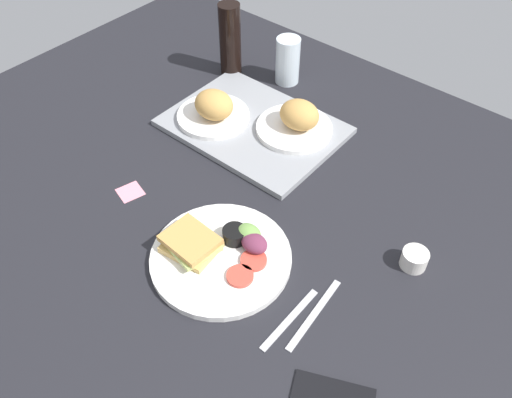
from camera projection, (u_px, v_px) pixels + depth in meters
ground_plane at (241, 218)px, 123.00cm from camera, size 190.00×150.00×3.00cm
serving_tray at (253, 127)px, 142.91cm from camera, size 45.27×33.36×1.60cm
bread_plate_near at (214, 109)px, 141.43cm from camera, size 19.69×19.69×8.85cm
bread_plate_far at (297, 121)px, 138.28cm from camera, size 20.26×20.26×8.74cm
plate_with_salad at (220, 253)px, 112.06cm from camera, size 30.12×30.12×5.40cm
drinking_glass at (288, 61)px, 154.34cm from camera, size 7.09×7.09×13.91cm
soda_bottle at (230, 40)px, 154.62cm from camera, size 6.40×6.40×21.92cm
espresso_cup at (414, 259)px, 110.47cm from camera, size 5.60×5.60×4.00cm
fork at (290, 319)px, 102.59cm from camera, size 1.47×17.01×0.50cm
knife at (314, 314)px, 103.37cm from camera, size 3.03×19.05×0.50cm
cell_phone at (333, 398)px, 91.65cm from camera, size 16.09×12.60×0.80cm
sticky_note at (130, 192)px, 126.82cm from camera, size 6.91×6.91×0.12cm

